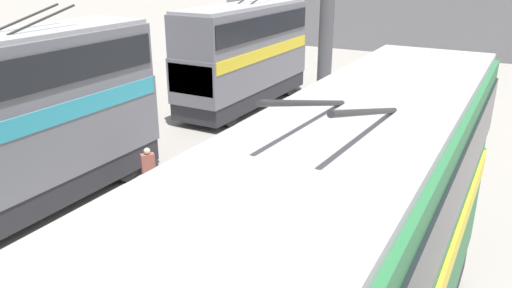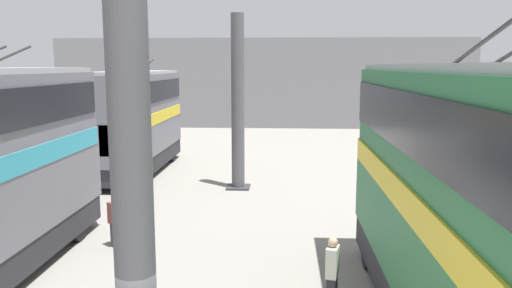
{
  "view_description": "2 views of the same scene",
  "coord_description": "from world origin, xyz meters",
  "px_view_note": "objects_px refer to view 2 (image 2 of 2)",
  "views": [
    {
      "loc": [
        -3.97,
        -7.14,
        7.21
      ],
      "look_at": [
        8.78,
        -0.05,
        1.71
      ],
      "focal_mm": 35.0,
      "sensor_mm": 36.0,
      "label": 1
    },
    {
      "loc": [
        -6.86,
        -2.05,
        5.32
      ],
      "look_at": [
        9.07,
        -1.1,
        2.81
      ],
      "focal_mm": 35.0,
      "sensor_mm": 36.0,
      "label": 2
    }
  ],
  "objects_px": {
    "bus_right_far": "(136,116)",
    "person_by_left_row": "(332,272)",
    "person_by_right_row": "(116,219)",
    "bus_left_near": "(464,190)"
  },
  "relations": [
    {
      "from": "person_by_right_row",
      "to": "person_by_left_row",
      "type": "height_order",
      "value": "person_by_left_row"
    },
    {
      "from": "bus_right_far",
      "to": "person_by_right_row",
      "type": "distance_m",
      "value": 10.73
    },
    {
      "from": "bus_left_near",
      "to": "person_by_left_row",
      "type": "xyz_separation_m",
      "value": [
        1.2,
        2.26,
        -2.17
      ]
    },
    {
      "from": "bus_right_far",
      "to": "person_by_left_row",
      "type": "relative_size",
      "value": 5.56
    },
    {
      "from": "bus_right_far",
      "to": "person_by_right_row",
      "type": "bearing_deg",
      "value": -166.7
    },
    {
      "from": "bus_left_near",
      "to": "bus_right_far",
      "type": "relative_size",
      "value": 1.08
    },
    {
      "from": "person_by_left_row",
      "to": "bus_right_far",
      "type": "bearing_deg",
      "value": 136.79
    },
    {
      "from": "bus_right_far",
      "to": "bus_left_near",
      "type": "bearing_deg",
      "value": -144.45
    },
    {
      "from": "bus_left_near",
      "to": "bus_right_far",
      "type": "height_order",
      "value": "bus_left_near"
    },
    {
      "from": "person_by_right_row",
      "to": "person_by_left_row",
      "type": "bearing_deg",
      "value": -171.93
    }
  ]
}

